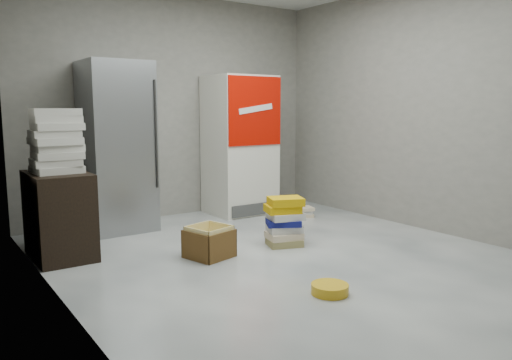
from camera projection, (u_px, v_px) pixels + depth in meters
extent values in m
plane|color=silver|center=(298.00, 262.00, 4.54)|extent=(5.00, 5.00, 0.00)
cube|color=gray|center=(175.00, 107.00, 6.37)|extent=(4.00, 0.04, 2.80)
cube|color=gray|center=(60.00, 106.00, 3.21)|extent=(0.04, 5.00, 2.80)
cube|color=gray|center=(440.00, 107.00, 5.47)|extent=(0.04, 5.00, 2.80)
cube|color=#9B9DA2|center=(117.00, 147.00, 5.63)|extent=(0.70, 0.70, 1.90)
cylinder|color=#333333|center=(156.00, 134.00, 5.50)|extent=(0.02, 0.02, 1.19)
cube|color=silver|center=(240.00, 145.00, 6.57)|extent=(0.80, 0.70, 1.80)
cube|color=#B90C01|center=(255.00, 111.00, 6.21)|extent=(0.78, 0.02, 0.85)
cube|color=white|center=(256.00, 109.00, 6.19)|extent=(0.50, 0.01, 0.14)
cube|color=#3F3F3F|center=(255.00, 209.00, 6.39)|extent=(0.70, 0.02, 0.15)
cube|color=black|center=(59.00, 215.00, 4.65)|extent=(0.50, 0.80, 0.80)
cube|color=silver|center=(57.00, 169.00, 4.58)|extent=(0.42, 0.42, 0.06)
cube|color=silver|center=(56.00, 162.00, 4.57)|extent=(0.41, 0.41, 0.06)
cube|color=silver|center=(57.00, 155.00, 4.56)|extent=(0.41, 0.41, 0.06)
cube|color=silver|center=(57.00, 148.00, 4.58)|extent=(0.40, 0.40, 0.06)
cube|color=silver|center=(55.00, 141.00, 4.54)|extent=(0.42, 0.42, 0.06)
cube|color=silver|center=(54.00, 134.00, 4.54)|extent=(0.41, 0.41, 0.06)
cube|color=silver|center=(57.00, 126.00, 4.53)|extent=(0.41, 0.41, 0.06)
cube|color=silver|center=(56.00, 119.00, 4.54)|extent=(0.42, 0.42, 0.06)
cube|color=silver|center=(55.00, 112.00, 4.53)|extent=(0.42, 0.42, 0.06)
cube|color=olive|center=(284.00, 242.00, 5.07)|extent=(0.40, 0.36, 0.07)
cube|color=beige|center=(284.00, 235.00, 5.07)|extent=(0.39, 0.34, 0.07)
cube|color=silver|center=(284.00, 228.00, 5.09)|extent=(0.40, 0.36, 0.07)
cube|color=navy|center=(283.00, 222.00, 5.06)|extent=(0.42, 0.39, 0.06)
cube|color=silver|center=(286.00, 216.00, 5.05)|extent=(0.39, 0.34, 0.07)
cube|color=#D19F08|center=(283.00, 209.00, 5.05)|extent=(0.40, 0.36, 0.08)
cube|color=#D19F08|center=(286.00, 201.00, 5.03)|extent=(0.41, 0.37, 0.08)
cube|color=beige|center=(301.00, 215.00, 6.42)|extent=(0.34, 0.30, 0.04)
cube|color=silver|center=(299.00, 212.00, 6.42)|extent=(0.34, 0.31, 0.05)
cube|color=beige|center=(301.00, 209.00, 6.40)|extent=(0.33, 0.30, 0.04)
cube|color=yellow|center=(209.00, 256.00, 4.69)|extent=(0.43, 0.43, 0.01)
cube|color=brown|center=(196.00, 240.00, 4.78)|extent=(0.36, 0.11, 0.26)
cube|color=brown|center=(223.00, 247.00, 4.56)|extent=(0.36, 0.11, 0.26)
cube|color=brown|center=(195.00, 247.00, 4.53)|extent=(0.11, 0.36, 0.26)
cube|color=brown|center=(222.00, 240.00, 4.81)|extent=(0.11, 0.36, 0.26)
cube|color=yellow|center=(197.00, 239.00, 4.77)|extent=(0.33, 0.10, 0.30)
cube|color=yellow|center=(222.00, 245.00, 4.56)|extent=(0.33, 0.10, 0.30)
cube|color=yellow|center=(196.00, 245.00, 4.54)|extent=(0.10, 0.33, 0.30)
cube|color=yellow|center=(221.00, 238.00, 4.79)|extent=(0.10, 0.33, 0.30)
cylinder|color=gold|center=(330.00, 289.00, 3.76)|extent=(0.29, 0.29, 0.08)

